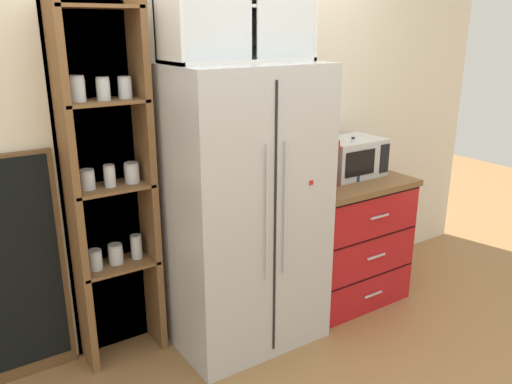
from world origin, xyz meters
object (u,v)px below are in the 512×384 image
bottle_clear (351,161)px  mug_navy (355,175)px  coffee_maker (316,162)px  chalkboard_menu (6,273)px  refrigerator (242,208)px  microwave (350,157)px  mug_cream (349,173)px

bottle_clear → mug_navy: bearing=-87.1°
coffee_maker → chalkboard_menu: (-1.87, 0.28, -0.40)m
refrigerator → chalkboard_menu: (-1.28, 0.31, -0.20)m
microwave → mug_cream: size_ratio=4.00×
mug_cream → chalkboard_menu: bearing=171.9°
mug_navy → mug_cream: bearing=90.0°
mug_cream → chalkboard_menu: (-2.15, 0.31, -0.29)m
coffee_maker → mug_cream: (0.28, -0.03, -0.11)m
mug_cream → mug_navy: bearing=-90.0°
mug_cream → microwave: bearing=46.4°
bottle_clear → chalkboard_menu: bearing=171.5°
refrigerator → mug_cream: (0.87, 0.01, 0.08)m
chalkboard_menu → microwave: bearing=-6.2°
microwave → bottle_clear: bottle_clear is taller
coffee_maker → bottle_clear: size_ratio=1.05×
chalkboard_menu → bottle_clear: bearing=-8.5°
refrigerator → microwave: refrigerator is taller
refrigerator → microwave: (0.94, 0.07, 0.17)m
microwave → mug_navy: bearing=-117.4°
bottle_clear → chalkboard_menu: (-2.15, 0.32, -0.38)m
chalkboard_menu → mug_cream: bearing=-8.1°
refrigerator → mug_navy: refrigerator is taller
refrigerator → chalkboard_menu: 1.33m
mug_navy → chalkboard_menu: bearing=170.4°
coffee_maker → bottle_clear: coffee_maker is taller
mug_navy → bottle_clear: (-0.00, 0.04, 0.09)m
coffee_maker → bottle_clear: (0.28, -0.04, -0.02)m
microwave → coffee_maker: 0.35m
refrigerator → mug_cream: size_ratio=15.51×
microwave → mug_cream: 0.13m
mug_cream → bottle_clear: bearing=-98.0°
refrigerator → bottle_clear: refrigerator is taller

